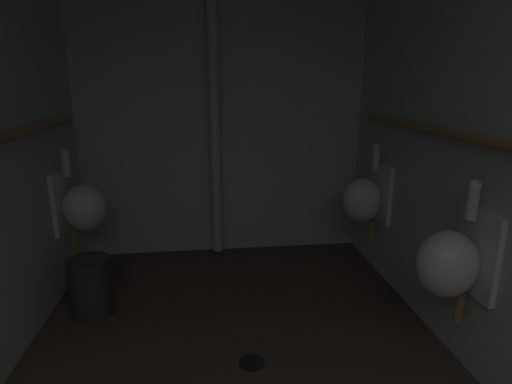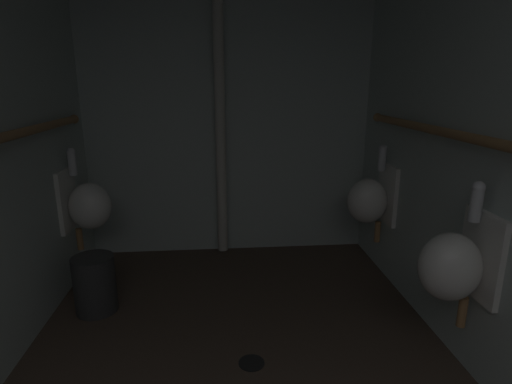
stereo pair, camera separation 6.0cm
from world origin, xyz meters
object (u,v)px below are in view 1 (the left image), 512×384
Objects in this scene: urinal_right_mid at (451,262)px; urinal_right_far at (365,199)px; standpipe_back_wall at (214,113)px; waste_bin at (91,286)px; urinal_left_mid at (81,206)px; floor_drain at (252,362)px.

urinal_right_far is (0.00, 1.14, 0.00)m from urinal_right_mid.
standpipe_back_wall reaches higher than waste_bin.
urinal_right_mid is 1.14m from urinal_right_far.
urinal_left_mid is 2.39m from urinal_right_mid.
urinal_left_mid is 0.32× the size of standpipe_back_wall.
floor_drain is at bearing -84.87° from standpipe_back_wall.
urinal_left_mid and urinal_right_far have the same top height.
standpipe_back_wall reaches higher than urinal_right_mid.
urinal_right_far is 1.51m from floor_drain.
urinal_right_far is at bearing 90.00° from urinal_right_mid.
urinal_right_far is at bearing -1.37° from urinal_left_mid.
urinal_left_mid is at bearing 136.89° from floor_drain.
floor_drain is (1.10, -1.03, -0.60)m from urinal_left_mid.
standpipe_back_wall is 17.04× the size of floor_drain.
floor_drain is at bearing -32.42° from waste_bin.
urinal_right_mid is 1.15m from floor_drain.
urinal_right_far is 0.32× the size of standpipe_back_wall.
floor_drain is 1.17m from waste_bin.
urinal_left_mid is at bearing 107.55° from waste_bin.
urinal_left_mid reaches higher than floor_drain.
urinal_right_far is 2.00× the size of waste_bin.
waste_bin is (-0.97, 0.62, 0.19)m from floor_drain.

